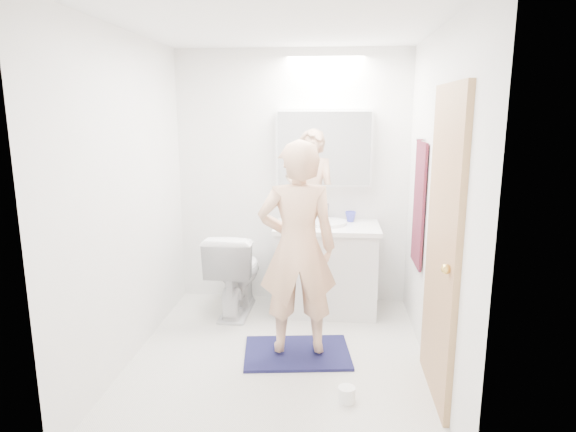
# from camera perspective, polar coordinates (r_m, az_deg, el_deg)

# --- Properties ---
(floor) EXTENTS (2.50, 2.50, 0.00)m
(floor) POSITION_cam_1_polar(r_m,az_deg,el_deg) (3.89, -1.11, -16.09)
(floor) COLOR silver
(floor) RESTS_ON ground
(ceiling) EXTENTS (2.50, 2.50, 0.00)m
(ceiling) POSITION_cam_1_polar(r_m,az_deg,el_deg) (3.48, -1.28, 21.42)
(ceiling) COLOR white
(ceiling) RESTS_ON floor
(wall_back) EXTENTS (2.50, 0.00, 2.50)m
(wall_back) POSITION_cam_1_polar(r_m,az_deg,el_deg) (4.72, 0.49, 4.33)
(wall_back) COLOR white
(wall_back) RESTS_ON floor
(wall_front) EXTENTS (2.50, 0.00, 2.50)m
(wall_front) POSITION_cam_1_polar(r_m,az_deg,el_deg) (2.28, -4.67, -4.14)
(wall_front) COLOR white
(wall_front) RESTS_ON floor
(wall_left) EXTENTS (0.00, 2.50, 2.50)m
(wall_left) POSITION_cam_1_polar(r_m,az_deg,el_deg) (3.77, -18.06, 1.77)
(wall_left) COLOR white
(wall_left) RESTS_ON floor
(wall_right) EXTENTS (0.00, 2.50, 2.50)m
(wall_right) POSITION_cam_1_polar(r_m,az_deg,el_deg) (3.54, 16.80, 1.21)
(wall_right) COLOR white
(wall_right) RESTS_ON floor
(vanity_cabinet) EXTENTS (0.90, 0.55, 0.78)m
(vanity_cabinet) POSITION_cam_1_polar(r_m,az_deg,el_deg) (4.61, 4.46, -6.26)
(vanity_cabinet) COLOR silver
(vanity_cabinet) RESTS_ON floor
(countertop) EXTENTS (0.95, 0.58, 0.04)m
(countertop) POSITION_cam_1_polar(r_m,az_deg,el_deg) (4.49, 4.54, -1.29)
(countertop) COLOR white
(countertop) RESTS_ON vanity_cabinet
(sink_basin) EXTENTS (0.36, 0.36, 0.03)m
(sink_basin) POSITION_cam_1_polar(r_m,az_deg,el_deg) (4.52, 4.55, -0.77)
(sink_basin) COLOR white
(sink_basin) RESTS_ON countertop
(faucet) EXTENTS (0.02, 0.02, 0.16)m
(faucet) POSITION_cam_1_polar(r_m,az_deg,el_deg) (4.69, 4.60, 0.52)
(faucet) COLOR #B5B4B9
(faucet) RESTS_ON countertop
(medicine_cabinet) EXTENTS (0.88, 0.14, 0.70)m
(medicine_cabinet) POSITION_cam_1_polar(r_m,az_deg,el_deg) (4.60, 4.19, 7.85)
(medicine_cabinet) COLOR white
(medicine_cabinet) RESTS_ON wall_back
(mirror_panel) EXTENTS (0.84, 0.01, 0.66)m
(mirror_panel) POSITION_cam_1_polar(r_m,az_deg,el_deg) (4.52, 4.17, 7.78)
(mirror_panel) COLOR silver
(mirror_panel) RESTS_ON medicine_cabinet
(toilet) EXTENTS (0.45, 0.77, 0.77)m
(toilet) POSITION_cam_1_polar(r_m,az_deg,el_deg) (4.58, -6.11, -6.43)
(toilet) COLOR white
(toilet) RESTS_ON floor
(bath_rug) EXTENTS (0.86, 0.64, 0.02)m
(bath_rug) POSITION_cam_1_polar(r_m,az_deg,el_deg) (3.93, 1.06, -15.54)
(bath_rug) COLOR #1A1543
(bath_rug) RESTS_ON floor
(person) EXTENTS (0.62, 0.45, 1.59)m
(person) POSITION_cam_1_polar(r_m,az_deg,el_deg) (3.62, 1.11, -3.79)
(person) COLOR #E0AC86
(person) RESTS_ON bath_rug
(door) EXTENTS (0.04, 0.80, 2.00)m
(door) POSITION_cam_1_polar(r_m,az_deg,el_deg) (3.25, 17.45, -3.41)
(door) COLOR tan
(door) RESTS_ON wall_right
(door_knob) EXTENTS (0.06, 0.06, 0.06)m
(door_knob) POSITION_cam_1_polar(r_m,az_deg,el_deg) (2.97, 17.83, -5.87)
(door_knob) COLOR gold
(door_knob) RESTS_ON door
(towel) EXTENTS (0.02, 0.42, 1.00)m
(towel) POSITION_cam_1_polar(r_m,az_deg,el_deg) (4.09, 14.91, 1.29)
(towel) COLOR #121034
(towel) RESTS_ON wall_right
(towel_hook) EXTENTS (0.07, 0.02, 0.02)m
(towel_hook) POSITION_cam_1_polar(r_m,az_deg,el_deg) (4.02, 15.13, 8.59)
(towel_hook) COLOR silver
(towel_hook) RESTS_ON wall_right
(soap_bottle_a) EXTENTS (0.12, 0.12, 0.25)m
(soap_bottle_a) POSITION_cam_1_polar(r_m,az_deg,el_deg) (4.62, 0.66, 0.95)
(soap_bottle_a) COLOR beige
(soap_bottle_a) RESTS_ON countertop
(soap_bottle_b) EXTENTS (0.12, 0.12, 0.18)m
(soap_bottle_b) POSITION_cam_1_polar(r_m,az_deg,el_deg) (4.65, 2.33, 0.59)
(soap_bottle_b) COLOR #61AAD1
(soap_bottle_b) RESTS_ON countertop
(toothbrush_cup) EXTENTS (0.12, 0.12, 0.10)m
(toothbrush_cup) POSITION_cam_1_polar(r_m,az_deg,el_deg) (4.64, 7.24, -0.07)
(toothbrush_cup) COLOR #3E44BC
(toothbrush_cup) RESTS_ON countertop
(toilet_paper_roll) EXTENTS (0.11, 0.11, 0.10)m
(toilet_paper_roll) POSITION_cam_1_polar(r_m,az_deg,el_deg) (3.39, 6.80, -19.81)
(toilet_paper_roll) COLOR white
(toilet_paper_roll) RESTS_ON floor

